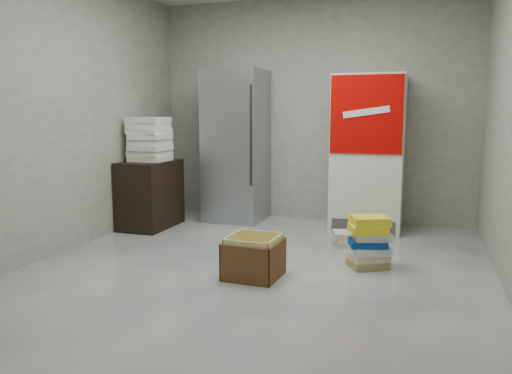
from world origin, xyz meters
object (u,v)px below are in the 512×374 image
object	(u,v)px
steel_fridge	(236,146)
cardboard_box	(254,260)
phonebook_stack_main	(369,242)
coke_cooler	(368,153)
wood_shelf	(150,194)

from	to	relation	value
steel_fridge	cardboard_box	size ratio (longest dim) A/B	4.17
phonebook_stack_main	cardboard_box	xyz separation A→B (m)	(-0.89, -0.56, -0.09)
phonebook_stack_main	coke_cooler	bearing A→B (deg)	74.03
phonebook_stack_main	cardboard_box	bearing A→B (deg)	-170.69
steel_fridge	phonebook_stack_main	size ratio (longest dim) A/B	4.07
wood_shelf	phonebook_stack_main	size ratio (longest dim) A/B	1.71
coke_cooler	wood_shelf	size ratio (longest dim) A/B	2.25
wood_shelf	coke_cooler	bearing A→B (deg)	16.28
coke_cooler	wood_shelf	bearing A→B (deg)	-163.72
steel_fridge	wood_shelf	distance (m)	1.23
steel_fridge	phonebook_stack_main	bearing A→B (deg)	-39.97
wood_shelf	cardboard_box	world-z (taller)	wood_shelf
cardboard_box	phonebook_stack_main	bearing A→B (deg)	34.81
coke_cooler	steel_fridge	bearing A→B (deg)	179.82
steel_fridge	coke_cooler	world-z (taller)	steel_fridge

